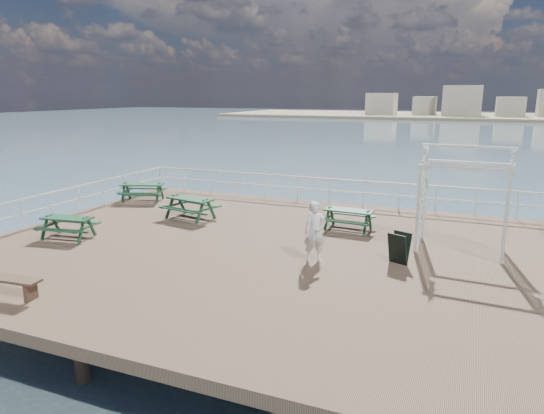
% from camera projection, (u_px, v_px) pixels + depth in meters
% --- Properties ---
extents(ground, '(18.00, 14.00, 0.30)m').
position_uv_depth(ground, '(269.00, 252.00, 15.12)').
color(ground, brown).
rests_on(ground, ground).
extents(sea_backdrop, '(300.00, 300.00, 9.20)m').
position_uv_depth(sea_backdrop, '(503.00, 113.00, 131.18)').
color(sea_backdrop, '#455F74').
rests_on(sea_backdrop, ground).
extents(railing, '(17.77, 13.76, 1.10)m').
position_uv_depth(railing, '(295.00, 203.00, 17.23)').
color(railing, silver).
rests_on(railing, ground).
extents(picnic_table_a, '(2.23, 2.01, 0.90)m').
position_uv_depth(picnic_table_a, '(142.00, 188.00, 21.48)').
color(picnic_table_a, '#153A23').
rests_on(picnic_table_a, ground).
extents(picnic_table_b, '(2.13, 1.85, 0.91)m').
position_uv_depth(picnic_table_b, '(190.00, 204.00, 18.49)').
color(picnic_table_b, '#153A23').
rests_on(picnic_table_b, ground).
extents(picnic_table_c, '(1.75, 1.44, 0.81)m').
position_uv_depth(picnic_table_c, '(349.00, 215.00, 16.98)').
color(picnic_table_c, '#153A23').
rests_on(picnic_table_c, ground).
extents(picnic_table_d, '(1.82, 1.56, 0.80)m').
position_uv_depth(picnic_table_d, '(68.00, 223.00, 16.00)').
color(picnic_table_d, '#153A23').
rests_on(picnic_table_d, ground).
extents(flat_bench_near, '(1.71, 0.54, 0.48)m').
position_uv_depth(flat_bench_near, '(8.00, 282.00, 11.35)').
color(flat_bench_near, '#503829').
rests_on(flat_bench_near, ground).
extents(trellis_arbor, '(2.66, 1.53, 3.22)m').
position_uv_depth(trellis_arbor, '(463.00, 205.00, 14.41)').
color(trellis_arbor, silver).
rests_on(trellis_arbor, ground).
extents(sandwich_board, '(0.66, 0.58, 0.91)m').
position_uv_depth(sandwich_board, '(399.00, 249.00, 13.57)').
color(sandwich_board, black).
rests_on(sandwich_board, ground).
extents(person, '(0.76, 0.69, 1.74)m').
position_uv_depth(person, '(315.00, 232.00, 13.65)').
color(person, silver).
rests_on(person, ground).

